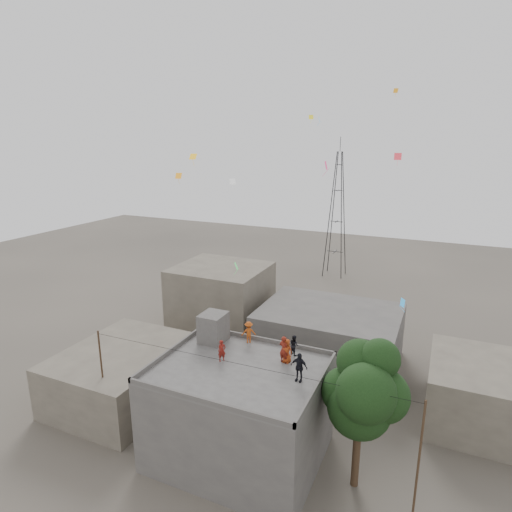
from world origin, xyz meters
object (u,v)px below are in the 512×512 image
(tree, at_px, (364,392))
(transmission_tower, at_px, (337,215))
(stair_head_box, at_px, (213,328))
(person_dark_adult, at_px, (299,367))
(person_red_adult, at_px, (284,349))

(tree, relative_size, transmission_tower, 0.45)
(stair_head_box, bearing_deg, person_dark_adult, -18.98)
(stair_head_box, xyz_separation_m, transmission_tower, (-0.80, 37.40, 1.97))
(stair_head_box, distance_m, person_dark_adult, 7.33)
(stair_head_box, xyz_separation_m, person_dark_adult, (6.93, -2.38, -0.14))
(stair_head_box, relative_size, person_red_adult, 1.14)
(transmission_tower, relative_size, person_dark_adult, 11.58)
(tree, height_order, transmission_tower, transmission_tower)
(transmission_tower, bearing_deg, person_dark_adult, -79.00)
(tree, xyz_separation_m, person_red_adult, (-5.16, 1.23, 0.87))
(transmission_tower, distance_m, person_dark_adult, 40.58)
(stair_head_box, distance_m, tree, 10.80)
(stair_head_box, relative_size, tree, 0.22)
(transmission_tower, bearing_deg, person_red_adult, -80.76)
(tree, height_order, person_dark_adult, tree)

